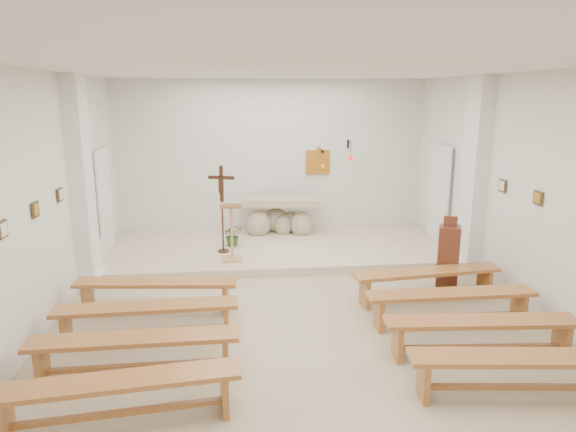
{
  "coord_description": "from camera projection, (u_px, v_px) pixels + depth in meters",
  "views": [
    {
      "loc": [
        -0.92,
        -6.61,
        3.2
      ],
      "look_at": [
        -0.01,
        1.6,
        1.21
      ],
      "focal_mm": 32.0,
      "sensor_mm": 36.0,
      "label": 1
    }
  ],
  "objects": [
    {
      "name": "ground",
      "position": [
        301.0,
        325.0,
        7.24
      ],
      "size": [
        7.0,
        10.0,
        0.0
      ],
      "primitive_type": "cube",
      "color": "#BEAE89",
      "rests_on": "ground"
    },
    {
      "name": "wall_left",
      "position": [
        28.0,
        211.0,
        6.45
      ],
      "size": [
        0.02,
        10.0,
        3.5
      ],
      "primitive_type": "cube",
      "color": "silver",
      "rests_on": "ground"
    },
    {
      "name": "wall_right",
      "position": [
        548.0,
        198.0,
        7.2
      ],
      "size": [
        0.02,
        10.0,
        3.5
      ],
      "primitive_type": "cube",
      "color": "silver",
      "rests_on": "ground"
    },
    {
      "name": "wall_back",
      "position": [
        272.0,
        158.0,
        11.65
      ],
      "size": [
        7.0,
        0.02,
        3.5
      ],
      "primitive_type": "cube",
      "color": "silver",
      "rests_on": "ground"
    },
    {
      "name": "ceiling",
      "position": [
        303.0,
        69.0,
        6.42
      ],
      "size": [
        7.0,
        10.0,
        0.02
      ],
      "primitive_type": "cube",
      "color": "silver",
      "rests_on": "wall_back"
    },
    {
      "name": "sanctuary_platform",
      "position": [
        278.0,
        248.0,
        10.6
      ],
      "size": [
        6.98,
        3.0,
        0.15
      ],
      "primitive_type": "cube",
      "color": "beige",
      "rests_on": "ground"
    },
    {
      "name": "pilaster_left",
      "position": [
        82.0,
        183.0,
        8.4
      ],
      "size": [
        0.26,
        0.55,
        3.5
      ],
      "primitive_type": "cube",
      "color": "white",
      "rests_on": "ground"
    },
    {
      "name": "pilaster_right",
      "position": [
        474.0,
        176.0,
        9.12
      ],
      "size": [
        0.26,
        0.55,
        3.5
      ],
      "primitive_type": "cube",
      "color": "white",
      "rests_on": "ground"
    },
    {
      "name": "gold_wall_relief",
      "position": [
        318.0,
        162.0,
        11.76
      ],
      "size": [
        0.55,
        0.04,
        0.55
      ],
      "primitive_type": "cube",
      "color": "gold",
      "rests_on": "wall_back"
    },
    {
      "name": "sanctuary_lamp",
      "position": [
        350.0,
        156.0,
        11.55
      ],
      "size": [
        0.11,
        0.36,
        0.44
      ],
      "color": "black",
      "rests_on": "wall_back"
    },
    {
      "name": "station_frame_left_front",
      "position": [
        2.0,
        229.0,
        5.69
      ],
      "size": [
        0.03,
        0.2,
        0.2
      ],
      "primitive_type": "cube",
      "color": "#47351F",
      "rests_on": "wall_left"
    },
    {
      "name": "station_frame_left_mid",
      "position": [
        35.0,
        210.0,
        6.66
      ],
      "size": [
        0.03,
        0.2,
        0.2
      ],
      "primitive_type": "cube",
      "color": "#47351F",
      "rests_on": "wall_left"
    },
    {
      "name": "station_frame_left_rear",
      "position": [
        60.0,
        195.0,
        7.62
      ],
      "size": [
        0.03,
        0.2,
        0.2
      ],
      "primitive_type": "cube",
      "color": "#47351F",
      "rests_on": "wall_left"
    },
    {
      "name": "station_frame_right_mid",
      "position": [
        538.0,
        198.0,
        7.4
      ],
      "size": [
        0.03,
        0.2,
        0.2
      ],
      "primitive_type": "cube",
      "color": "#47351F",
      "rests_on": "wall_right"
    },
    {
      "name": "station_frame_right_rear",
      "position": [
        502.0,
        186.0,
        8.37
      ],
      "size": [
        0.03,
        0.2,
        0.2
      ],
      "primitive_type": "cube",
      "color": "#47351F",
      "rests_on": "wall_right"
    },
    {
      "name": "radiator_left",
      "position": [
        97.0,
        256.0,
        9.42
      ],
      "size": [
        0.1,
        0.85,
        0.52
      ],
      "primitive_type": "cube",
      "color": "silver",
      "rests_on": "ground"
    },
    {
      "name": "radiator_right",
      "position": [
        454.0,
        245.0,
        10.15
      ],
      "size": [
        0.1,
        0.85,
        0.52
      ],
      "primitive_type": "cube",
      "color": "silver",
      "rests_on": "ground"
    },
    {
      "name": "altar",
      "position": [
        280.0,
        218.0,
        11.39
      ],
      "size": [
        1.75,
        0.86,
        0.87
      ],
      "rotation": [
        0.0,
        0.0,
        -0.12
      ],
      "color": "#C3B695",
      "rests_on": "sanctuary_platform"
    },
    {
      "name": "lectern",
      "position": [
        232.0,
        231.0,
        9.45
      ],
      "size": [
        0.42,
        0.36,
        1.15
      ],
      "rotation": [
        0.0,
        0.0,
        0.03
      ],
      "color": "tan",
      "rests_on": "sanctuary_platform"
    },
    {
      "name": "crucifix_stand",
      "position": [
        222.0,
        203.0,
        9.87
      ],
      "size": [
        0.51,
        0.22,
        1.7
      ],
      "rotation": [
        0.0,
        0.0,
        -0.29
      ],
      "color": "#341B10",
      "rests_on": "sanctuary_platform"
    },
    {
      "name": "potted_plant",
      "position": [
        233.0,
        235.0,
        10.45
      ],
      "size": [
        0.52,
        0.5,
        0.45
      ],
      "primitive_type": "imported",
      "rotation": [
        0.0,
        0.0,
        0.5
      ],
      "color": "#2A4E1F",
      "rests_on": "sanctuary_platform"
    },
    {
      "name": "donation_pedestal",
      "position": [
        448.0,
        257.0,
        8.46
      ],
      "size": [
        0.44,
        0.44,
        1.25
      ],
      "rotation": [
        0.0,
        0.0,
        -0.38
      ],
      "color": "#602C1B",
      "rests_on": "ground"
    },
    {
      "name": "bench_left_front",
      "position": [
        156.0,
        289.0,
        7.58
      ],
      "size": [
        2.4,
        0.64,
        0.5
      ],
      "rotation": [
        0.0,
        0.0,
        -0.11
      ],
      "color": "#AB6B31",
      "rests_on": "ground"
    },
    {
      "name": "bench_right_front",
      "position": [
        427.0,
        278.0,
        8.02
      ],
      "size": [
        2.4,
        0.64,
        0.5
      ],
      "rotation": [
        0.0,
        0.0,
        0.11
      ],
      "color": "#AB6B31",
      "rests_on": "ground"
    },
    {
      "name": "bench_left_second",
      "position": [
        147.0,
        314.0,
        6.71
      ],
      "size": [
        2.38,
        0.43,
        0.5
      ],
      "rotation": [
        0.0,
        0.0,
        0.02
      ],
      "color": "#AB6B31",
      "rests_on": "ground"
    },
    {
      "name": "bench_right_second",
      "position": [
        451.0,
        300.0,
        7.16
      ],
      "size": [
        2.38,
        0.38,
        0.5
      ],
      "rotation": [
        0.0,
        0.0,
        -0.0
      ],
      "color": "#AB6B31",
      "rests_on": "ground"
    },
    {
      "name": "bench_left_third",
      "position": [
        135.0,
        347.0,
        5.85
      ],
      "size": [
        2.38,
        0.4,
        0.5
      ],
      "rotation": [
        0.0,
        0.0,
        0.01
      ],
      "color": "#AB6B31",
      "rests_on": "ground"
    },
    {
      "name": "bench_right_third",
      "position": [
        481.0,
        329.0,
        6.29
      ],
      "size": [
        2.4,
        0.57,
        0.5
      ],
      "rotation": [
        0.0,
        0.0,
        -0.08
      ],
      "color": "#AB6B31",
      "rests_on": "ground"
    },
    {
      "name": "bench_left_fourth",
      "position": [
        118.0,
        391.0,
        4.99
      ],
      "size": [
        2.4,
        0.63,
        0.5
      ],
      "rotation": [
        0.0,
        0.0,
        0.11
      ],
      "color": "#AB6B31",
      "rests_on": "ground"
    },
    {
      "name": "bench_right_fourth",
      "position": [
        521.0,
        366.0,
        5.43
      ],
      "size": [
        2.4,
        0.65,
        0.5
      ],
      "rotation": [
        0.0,
        0.0,
        -0.12
      ],
      "color": "#AB6B31",
      "rests_on": "ground"
    }
  ]
}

